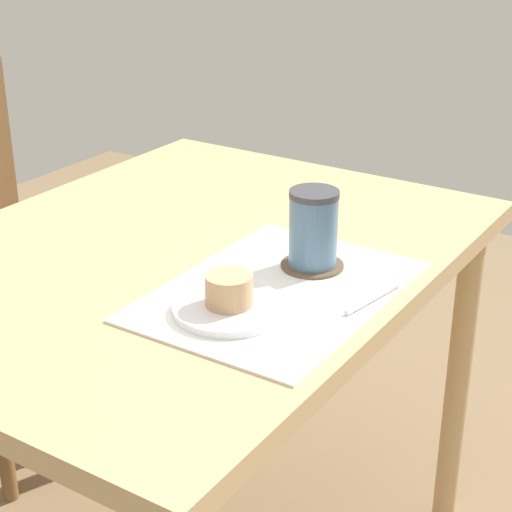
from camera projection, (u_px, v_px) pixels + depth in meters
The scene contains 7 objects.
dining_table at pixel (185, 296), 1.48m from camera, with size 1.06×0.81×0.76m.
placemat at pixel (278, 291), 1.29m from camera, with size 0.43×0.31×0.00m, color white.
pastry_plate at pixel (229, 308), 1.22m from camera, with size 0.16×0.16×0.01m, color white.
pastry at pixel (229, 290), 1.21m from camera, with size 0.07×0.07×0.05m, color tan.
coffee_coaster at pixel (312, 265), 1.37m from camera, with size 0.10×0.10×0.01m, color brown.
coffee_mug at pixel (314, 227), 1.34m from camera, with size 0.11×0.08×0.12m.
teaspoon at pixel (373, 298), 1.26m from camera, with size 0.01×0.01×0.13m, color silver.
Camera 1 is at (-1.05, -0.82, 1.33)m, focal length 60.00 mm.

